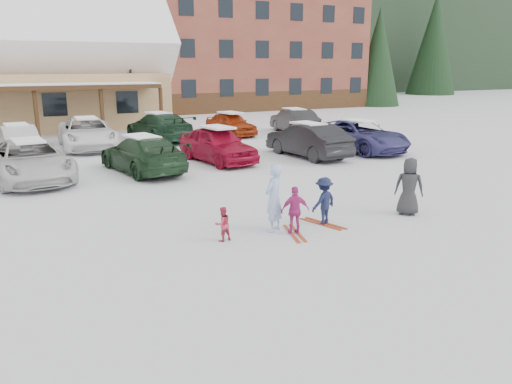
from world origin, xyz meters
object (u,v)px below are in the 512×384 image
bystander_dark (409,186)px  parked_car_11 (159,127)px  parked_car_12 (231,124)px  alpine_hotel (214,18)px  parked_car_6 (358,136)px  parked_car_4 (218,145)px  parked_car_9 (18,139)px  parked_car_10 (87,133)px  adult_skier (274,198)px  toddler_red (223,224)px  parked_car_2 (30,160)px  child_magenta (295,210)px  parked_car_5 (308,140)px  parked_car_13 (294,121)px  parked_car_3 (142,154)px  lamp_post (130,70)px  child_navy (324,201)px

bystander_dark → parked_car_11: size_ratio=0.30×
parked_car_12 → alpine_hotel: bearing=62.6°
alpine_hotel → parked_car_6: bearing=-98.0°
parked_car_4 → parked_car_9: 10.07m
parked_car_6 → parked_car_10: 13.69m
adult_skier → parked_car_6: bearing=-169.4°
alpine_hotel → parked_car_10: (-15.82, -21.51, -7.85)m
alpine_hotel → toddler_red: bearing=-112.0°
bystander_dark → parked_car_2: size_ratio=0.30×
parked_car_10 → parked_car_12: bearing=10.0°
parked_car_4 → parked_car_9: bearing=131.7°
alpine_hotel → child_magenta: bearing=-109.4°
parked_car_4 → parked_car_11: parked_car_11 is taller
parked_car_5 → parked_car_9: (-11.97, 7.12, -0.09)m
alpine_hotel → child_magenta: alpine_hotel is taller
parked_car_9 → parked_car_11: (7.24, 0.95, 0.09)m
parked_car_5 → parked_car_13: size_ratio=1.04×
parked_car_10 → toddler_red: bearing=-85.1°
parked_car_2 → parked_car_4: 7.55m
parked_car_5 → parked_car_12: 8.27m
parked_car_5 → alpine_hotel: bearing=-108.8°
adult_skier → toddler_red: 1.53m
alpine_hotel → parked_car_3: (-14.77, -28.54, -7.91)m
lamp_post → parked_car_6: lamp_post is taller
lamp_post → child_navy: 24.54m
parked_car_2 → parked_car_6: bearing=-6.7°
toddler_red → parked_car_2: 9.94m
child_navy → parked_car_11: size_ratio=0.24×
child_navy → parked_car_10: 16.32m
adult_skier → child_navy: bearing=143.4°
parked_car_12 → parked_car_13: 4.09m
parked_car_13 → parked_car_4: bearing=48.0°
child_navy → parked_car_13: 18.62m
toddler_red → parked_car_9: (-3.96, 15.92, 0.27)m
adult_skier → parked_car_5: adult_skier is taller
child_navy → child_magenta: 1.14m
alpine_hotel → adult_skier: bearing=-110.1°
parked_car_5 → parked_car_9: bearing=-35.7°
bystander_dark → parked_car_9: bystander_dark is taller
child_navy → parked_car_2: bearing=-71.0°
lamp_post → adult_skier: 24.48m
bystander_dark → parked_car_4: bystander_dark is taller
parked_car_3 → parked_car_13: (11.49, 7.49, 0.03)m
child_magenta → parked_car_6: 13.21m
toddler_red → parked_car_10: parked_car_10 is taller
alpine_hotel → parked_car_4: alpine_hotel is taller
parked_car_5 → parked_car_10: parked_car_10 is taller
adult_skier → lamp_post: bearing=-127.2°
parked_car_3 → parked_car_12: parked_car_3 is taller
parked_car_11 → parked_car_12: size_ratio=1.33×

